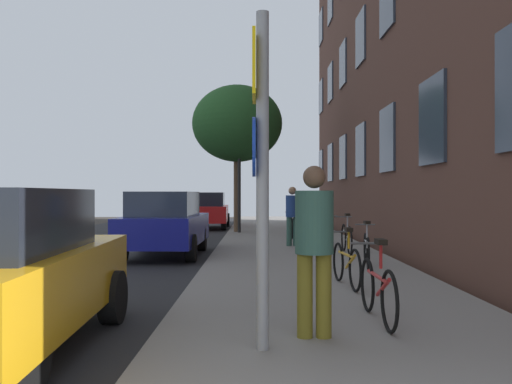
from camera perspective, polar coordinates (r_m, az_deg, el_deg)
ground_plane at (r=16.58m, az=-8.74°, el=-5.64°), size 41.80×41.80×0.00m
road_asphalt at (r=17.03m, az=-15.77°, el=-5.47°), size 7.00×38.00×0.01m
sidewalk at (r=16.42m, az=3.48°, el=-5.48°), size 4.20×38.00×0.12m
sign_post at (r=5.20m, az=0.33°, el=3.62°), size 0.16×0.60×3.18m
traffic_light at (r=20.83m, az=-2.09°, el=3.23°), size 0.43×0.24×3.95m
tree_near at (r=21.47m, az=-2.02°, el=7.02°), size 3.47×3.47×5.64m
bicycle_0 at (r=6.55m, az=12.35°, el=-9.73°), size 0.42×1.72×0.96m
bicycle_1 at (r=8.90m, az=9.22°, el=-7.26°), size 0.42×1.68×0.94m
bicycle_2 at (r=11.38m, az=11.25°, el=-5.73°), size 0.43×1.71×0.92m
bicycle_3 at (r=13.74m, az=9.25°, el=-4.66°), size 0.42×1.70×0.98m
bicycle_4 at (r=16.09m, az=7.55°, el=-4.11°), size 0.44×1.67×0.91m
bicycle_5 at (r=18.38m, az=3.64°, el=-3.57°), size 0.42×1.66×0.95m
pedestrian_0 at (r=5.67m, az=5.95°, el=-4.87°), size 0.50×0.50×1.75m
pedestrian_1 at (r=15.50m, az=3.69°, el=-2.08°), size 0.52×0.52×1.65m
car_1 at (r=14.09m, az=-9.43°, el=-3.18°), size 1.85×4.03×1.62m
car_2 at (r=25.02m, az=-5.01°, el=-1.86°), size 1.82×4.16×1.62m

